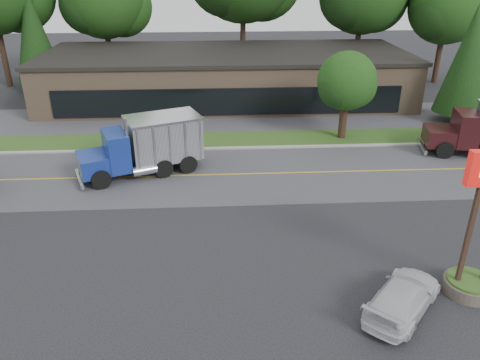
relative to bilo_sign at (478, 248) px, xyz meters
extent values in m
plane|color=#35353B|center=(-10.50, 2.50, -2.02)|extent=(140.00, 140.00, 0.00)
cube|color=slate|center=(-10.50, 11.50, -2.02)|extent=(60.00, 8.00, 0.02)
cube|color=gold|center=(-10.50, 11.50, -2.02)|extent=(60.00, 0.12, 0.01)
cube|color=#9E9E99|center=(-10.50, 15.70, -2.02)|extent=(60.00, 0.30, 0.12)
cube|color=#2B551D|center=(-10.50, 17.50, -2.02)|extent=(60.00, 3.40, 0.03)
cube|color=slate|center=(-10.50, 22.50, -2.02)|extent=(60.00, 7.00, 0.02)
cube|color=#8C6F56|center=(-8.50, 28.50, -0.02)|extent=(32.00, 12.00, 4.00)
cylinder|color=#6B6054|center=(0.00, 0.00, -1.77)|extent=(1.90, 1.90, 0.50)
cylinder|color=#2B551D|center=(0.00, 0.00, -1.47)|extent=(1.70, 1.70, 0.10)
cube|color=#332116|center=(-0.50, 0.00, 0.58)|extent=(0.16, 0.16, 5.00)
cylinder|color=#382619|center=(-30.50, 34.50, 0.66)|extent=(0.56, 0.56, 5.37)
cylinder|color=#382619|center=(-20.50, 36.50, 0.25)|extent=(0.56, 0.56, 4.55)
sphere|color=#1C3C10|center=(-18.94, 37.54, 5.38)|extent=(6.24, 6.24, 6.24)
sphere|color=black|center=(-21.80, 35.72, 5.64)|extent=(5.72, 5.72, 5.72)
cylinder|color=#382619|center=(-6.50, 36.50, 1.00)|extent=(0.56, 0.56, 6.04)
cylinder|color=#382619|center=(5.50, 35.50, 0.44)|extent=(0.56, 0.56, 4.93)
cylinder|color=#382619|center=(13.50, 33.50, 0.04)|extent=(0.56, 0.56, 4.13)
sphere|color=#1C3C10|center=(13.50, 33.50, 5.64)|extent=(7.55, 7.55, 7.55)
sphere|color=#1C3C10|center=(14.92, 34.44, 4.70)|extent=(5.66, 5.66, 5.66)
sphere|color=black|center=(12.32, 32.79, 4.94)|extent=(5.19, 5.19, 5.19)
cylinder|color=#382619|center=(-26.50, 32.50, -1.52)|extent=(0.44, 0.44, 1.00)
cone|color=black|center=(-26.50, 32.50, 3.36)|extent=(4.31, 4.31, 8.81)
cylinder|color=#382619|center=(9.50, 20.50, -1.52)|extent=(0.44, 0.44, 1.00)
cone|color=black|center=(9.50, 20.50, 2.90)|extent=(3.94, 3.94, 8.05)
cylinder|color=#382619|center=(-0.50, 17.50, -0.90)|extent=(0.56, 0.56, 2.24)
sphere|color=#1C3C10|center=(-0.50, 17.50, 2.13)|extent=(4.09, 4.09, 4.09)
sphere|color=#1C3C10|center=(0.27, 18.01, 1.62)|extent=(3.07, 3.07, 3.07)
sphere|color=black|center=(-1.14, 17.12, 1.75)|extent=(2.81, 2.81, 2.81)
cube|color=black|center=(-13.92, 12.15, -1.45)|extent=(6.85, 3.49, 0.28)
cube|color=navy|center=(-16.74, 11.03, -0.90)|extent=(2.40, 2.75, 1.10)
cube|color=navy|center=(-15.47, 11.53, -0.30)|extent=(2.01, 2.68, 2.20)
cube|color=black|center=(-15.96, 11.34, 0.10)|extent=(0.83, 1.97, 0.90)
cube|color=silver|center=(-12.80, 12.59, 0.00)|extent=(4.79, 3.86, 2.50)
cube|color=silver|center=(-12.80, 12.59, 1.30)|extent=(4.99, 4.05, 0.12)
cylinder|color=black|center=(-17.02, 12.16, -1.45)|extent=(1.15, 0.73, 1.10)
cylinder|color=black|center=(-16.17, 10.02, -1.45)|extent=(1.15, 0.73, 1.10)
cylinder|color=black|center=(-12.94, 13.77, -1.45)|extent=(1.15, 0.73, 1.10)
cylinder|color=black|center=(-12.09, 11.64, -1.45)|extent=(1.15, 0.73, 1.10)
cube|color=black|center=(5.25, 14.41, -0.90)|extent=(2.27, 2.62, 1.10)
cube|color=black|center=(6.72, 14.10, -0.30)|extent=(1.80, 2.62, 2.20)
cube|color=black|center=(6.15, 14.22, 0.10)|extent=(0.48, 2.07, 0.90)
cylinder|color=black|center=(5.64, 15.50, -1.45)|extent=(1.15, 0.57, 1.10)
cylinder|color=black|center=(5.18, 13.25, -1.45)|extent=(1.15, 0.57, 1.10)
imported|color=silver|center=(-3.00, -0.91, -1.40)|extent=(4.18, 4.38, 1.25)
camera|label=1|loc=(-9.76, -14.15, 9.80)|focal=35.00mm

